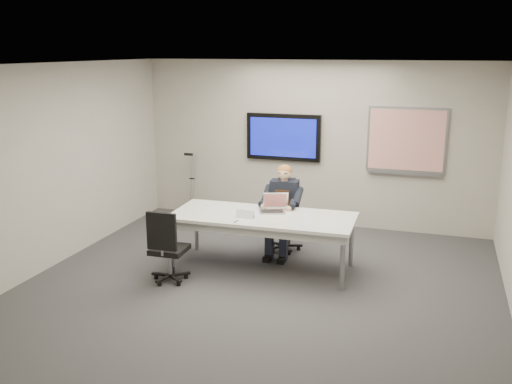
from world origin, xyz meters
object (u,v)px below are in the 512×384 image
(office_chair_far, at_px, (284,229))
(conference_table, at_px, (263,221))
(seated_person, at_px, (281,220))
(office_chair_near, at_px, (168,260))
(laptop, at_px, (274,207))

(office_chair_far, bearing_deg, conference_table, -111.87)
(conference_table, xyz_separation_m, seated_person, (0.09, 0.60, -0.15))
(office_chair_far, distance_m, office_chair_near, 2.02)
(conference_table, distance_m, office_chair_far, 0.92)
(laptop, bearing_deg, office_chair_near, -155.93)
(conference_table, distance_m, office_chair_near, 1.38)
(conference_table, xyz_separation_m, office_chair_far, (0.08, 0.85, -0.36))
(conference_table, xyz_separation_m, office_chair_near, (-1.02, -0.85, -0.37))
(conference_table, bearing_deg, office_chair_far, 82.97)
(office_chair_far, xyz_separation_m, seated_person, (0.01, -0.25, 0.21))
(conference_table, height_order, office_chair_far, office_chair_far)
(laptop, bearing_deg, office_chair_far, 70.44)
(office_chair_near, relative_size, laptop, 2.27)
(conference_table, height_order, seated_person, seated_person)
(office_chair_far, relative_size, seated_person, 0.78)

